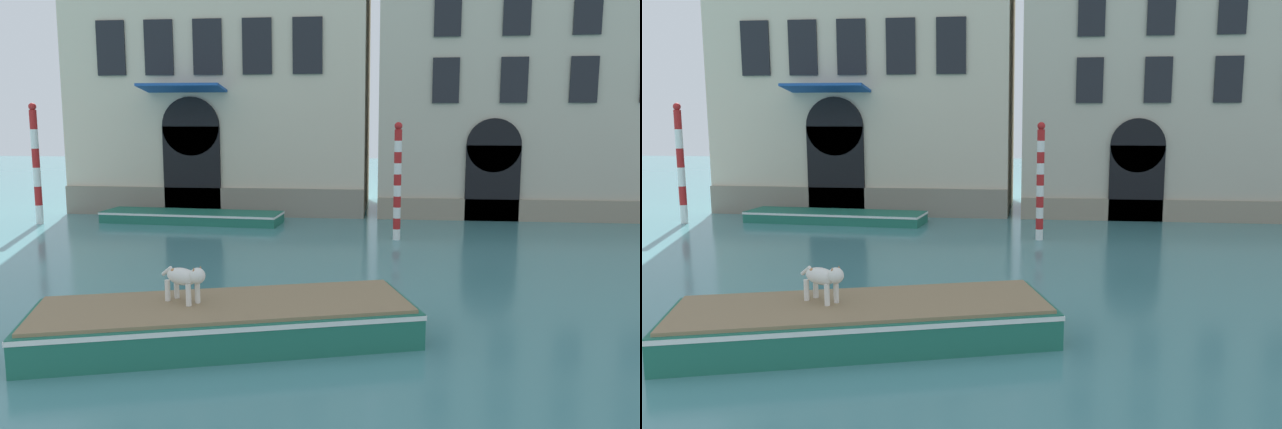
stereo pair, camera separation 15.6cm
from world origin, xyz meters
TOP-DOWN VIEW (x-y plane):
  - palazzo_right at (11.40, 24.04)m, footprint 12.48×6.13m
  - boat_foreground at (2.77, 7.01)m, footprint 6.96×4.11m
  - dog_on_deck at (2.08, 6.97)m, footprint 0.93×0.63m
  - boat_moored_near_palazzo at (-1.79, 19.34)m, footprint 6.91×2.06m
  - mooring_pole_0 at (5.86, 16.75)m, footprint 0.25×0.25m
  - mooring_pole_1 at (-7.35, 18.44)m, footprint 0.27×0.27m

SIDE VIEW (x-z plane):
  - boat_moored_near_palazzo at x=-1.79m, z-range 0.01..0.44m
  - boat_foreground at x=2.77m, z-range 0.02..0.71m
  - dog_on_deck at x=2.08m, z-range 0.79..1.47m
  - mooring_pole_0 at x=5.86m, z-range 0.02..3.80m
  - mooring_pole_1 at x=-7.35m, z-range 0.02..4.48m
  - palazzo_right at x=11.40m, z-range -0.01..15.70m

